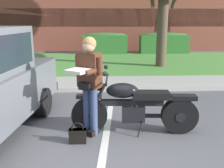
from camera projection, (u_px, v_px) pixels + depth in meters
name	position (u px, v px, depth m)	size (l,w,h in m)	color
ground_plane	(108.00, 150.00, 4.01)	(140.00, 140.00, 0.00)	#565659
curb_strip	(104.00, 89.00, 7.29)	(60.00, 0.20, 0.12)	#ADA89E
concrete_walk	(104.00, 83.00, 8.12)	(60.00, 1.50, 0.08)	#ADA89E
grass_lawn	(103.00, 62.00, 11.99)	(60.00, 6.49, 0.06)	#518E3D
stall_stripe_1	(105.00, 144.00, 4.20)	(0.12, 4.40, 0.01)	silver
motorcycle	(140.00, 107.00, 4.54)	(2.24, 0.82, 1.18)	black
rider_person	(89.00, 79.00, 4.33)	(0.61, 0.67, 1.70)	black
handbag	(78.00, 135.00, 4.21)	(0.28, 0.13, 0.36)	black
hedge_left	(105.00, 43.00, 14.89)	(2.51, 0.90, 1.24)	#336B2D
hedge_center_left	(164.00, 43.00, 15.03)	(2.78, 0.90, 1.24)	#336B2D
brick_building	(87.00, 19.00, 19.82)	(24.94, 8.24, 3.98)	brown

